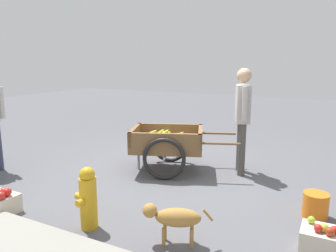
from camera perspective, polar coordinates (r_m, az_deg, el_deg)
The scene contains 7 objects.
ground_plane at distance 5.12m, azimuth 0.09°, elevation -8.44°, with size 24.00×24.00×0.00m, color #56565B.
fruit_cart at distance 5.19m, azimuth -0.13°, elevation -3.15°, with size 1.81×1.31×0.69m.
vendor_person at distance 5.08m, azimuth 12.88°, elevation 2.48°, with size 0.31×0.54×1.63m.
dog at distance 3.22m, azimuth 1.03°, elevation -15.65°, with size 0.64×0.34×0.40m.
fire_hydrant at distance 3.56m, azimuth -13.81°, elevation -12.12°, with size 0.25×0.25×0.67m.
plastic_bucket at distance 4.12m, azimuth 24.34°, elevation -12.48°, with size 0.28×0.28×0.28m, color orange.
mixed_fruit_crate at distance 3.46m, azimuth 25.90°, elevation -17.55°, with size 0.44×0.32×0.31m.
Camera 1 is at (-2.22, 4.28, 1.73)m, focal length 34.92 mm.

